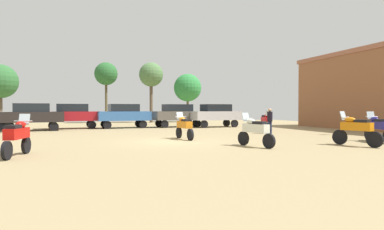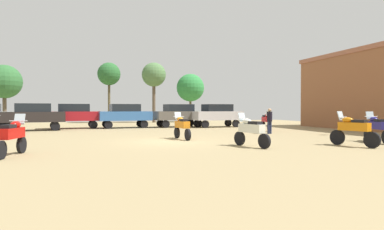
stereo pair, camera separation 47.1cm
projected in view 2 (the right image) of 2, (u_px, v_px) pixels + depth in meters
ground_plane at (170, 141)px, 16.29m from camera, size 44.00×52.00×0.02m
motorcycle_1 at (12, 135)px, 11.21m from camera, size 0.74×2.09×1.44m
motorcycle_2 at (266, 121)px, 23.74m from camera, size 0.75×2.11×1.50m
motorcycle_3 at (251, 130)px, 13.90m from camera, size 0.79×2.06×1.45m
motorcycle_6 at (182, 126)px, 17.37m from camera, size 0.63×2.09×1.44m
motorcycle_7 at (377, 127)px, 15.67m from camera, size 0.84×2.15×1.48m
motorcycle_8 at (353, 129)px, 14.07m from camera, size 0.85×2.13×1.51m
car_1 at (125, 114)px, 27.44m from camera, size 4.45×2.19×2.00m
car_3 at (179, 114)px, 28.85m from camera, size 4.49×2.33×2.00m
car_4 at (34, 115)px, 24.05m from camera, size 4.48×2.27×2.00m
car_5 at (217, 114)px, 28.58m from camera, size 4.43×2.14×2.00m
car_6 at (74, 114)px, 26.60m from camera, size 4.43×2.13×2.00m
person_1 at (270, 119)px, 21.08m from camera, size 0.38×0.38×1.64m
tree_1 at (109, 74)px, 37.04m from camera, size 2.56×2.56×6.83m
tree_2 at (154, 75)px, 38.12m from camera, size 2.80×2.80×6.98m
tree_3 at (4, 82)px, 32.58m from camera, size 3.35×3.35×5.98m
tree_4 at (190, 88)px, 39.57m from camera, size 3.34×3.34×5.81m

